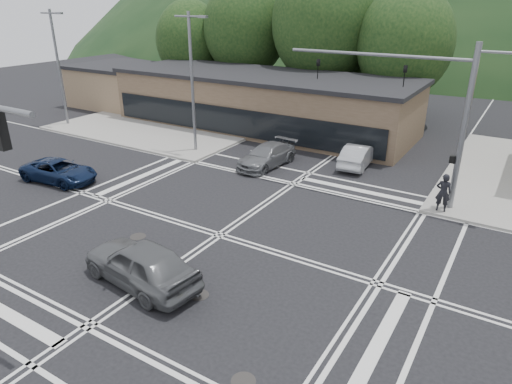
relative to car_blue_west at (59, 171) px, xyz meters
The scene contains 19 objects.
ground 11.67m from the car_blue_west, ahead, with size 120.00×120.00×0.00m, color black.
sidewalk_nw 14.90m from the car_blue_west, 103.06° to the left, with size 16.00×16.00×0.15m, color gray.
commercial_row 16.95m from the car_blue_west, 77.57° to the left, with size 24.00×8.00×4.00m, color brown.
commercial_nw 20.65m from the car_blue_west, 126.84° to the left, with size 8.00×7.00×3.60m, color #846B4F.
hill_north 90.26m from the car_blue_west, 82.59° to the left, with size 252.00×126.00×140.00m, color black.
tree_n_a 24.50m from the car_blue_west, 95.74° to the left, with size 8.00×8.00×11.75m.
tree_n_b 25.21m from the car_blue_west, 76.51° to the left, with size 9.00×9.00×12.98m.
tree_n_c 27.32m from the car_blue_west, 61.73° to the left, with size 7.60×7.60×10.87m.
tree_n_d 24.56m from the car_blue_west, 110.39° to the left, with size 6.80×6.80×9.76m.
tree_n_e 29.86m from the car_blue_west, 70.69° to the left, with size 8.40×8.40×11.98m.
streetlight_nw 10.10m from the car_blue_west, 69.39° to the left, with size 2.50×0.25×9.00m.
streetlight_w 14.07m from the car_blue_west, 140.48° to the left, with size 2.50×0.25×9.00m.
signal_mast_ne 20.60m from the car_blue_west, 22.51° to the left, with size 11.65×0.30×8.00m.
car_blue_west is the anchor object (origin of this frame).
car_grey_center 12.45m from the car_blue_west, 23.68° to the right, with size 2.00×4.96×1.69m, color #55575A.
car_queue_a 17.86m from the car_blue_west, 40.08° to the left, with size 1.47×4.22×1.39m, color #A8AAAF.
car_queue_b 21.20m from the car_blue_west, 53.41° to the left, with size 1.76×4.37×1.49m, color silver.
car_northbound 12.24m from the car_blue_west, 43.97° to the left, with size 1.90×4.68×1.36m, color slate.
pedestrian 20.75m from the car_blue_west, 19.72° to the left, with size 0.70×0.46×1.92m, color black.
Camera 1 is at (10.78, -14.41, 9.71)m, focal length 32.00 mm.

